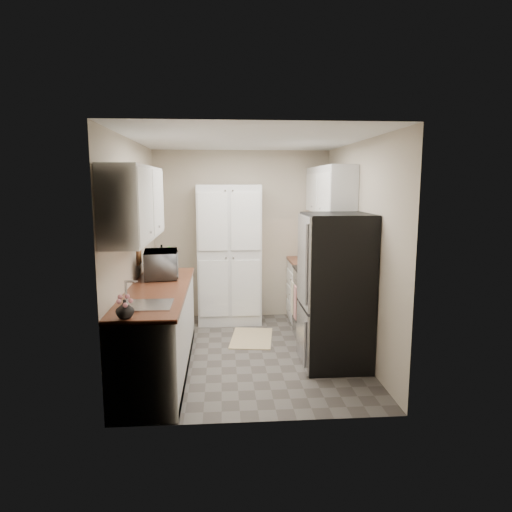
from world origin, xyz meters
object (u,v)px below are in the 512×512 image
(microwave, at_px, (161,264))
(wine_bottle, at_px, (162,259))
(pantry_cabinet, at_px, (229,254))
(refrigerator, at_px, (336,291))
(electric_range, at_px, (322,305))
(toaster_oven, at_px, (318,252))

(microwave, relative_size, wine_bottle, 1.87)
(pantry_cabinet, bearing_deg, wine_bottle, -138.50)
(refrigerator, relative_size, microwave, 2.99)
(pantry_cabinet, height_order, wine_bottle, pantry_cabinet)
(pantry_cabinet, height_order, refrigerator, pantry_cabinet)
(electric_range, height_order, refrigerator, refrigerator)
(pantry_cabinet, bearing_deg, electric_range, -38.22)
(pantry_cabinet, height_order, toaster_oven, pantry_cabinet)
(pantry_cabinet, distance_m, refrigerator, 2.07)
(refrigerator, relative_size, wine_bottle, 5.58)
(refrigerator, relative_size, toaster_oven, 4.58)
(wine_bottle, bearing_deg, microwave, -83.60)
(microwave, relative_size, toaster_oven, 1.53)
(refrigerator, distance_m, microwave, 2.05)
(electric_range, distance_m, wine_bottle, 2.13)
(wine_bottle, relative_size, toaster_oven, 0.82)
(electric_range, relative_size, toaster_oven, 3.05)
(toaster_oven, bearing_deg, electric_range, -84.10)
(pantry_cabinet, xyz_separation_m, microwave, (-0.82, -1.17, 0.08))
(refrigerator, bearing_deg, electric_range, 87.52)
(pantry_cabinet, distance_m, wine_bottle, 1.16)
(refrigerator, bearing_deg, microwave, 164.29)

